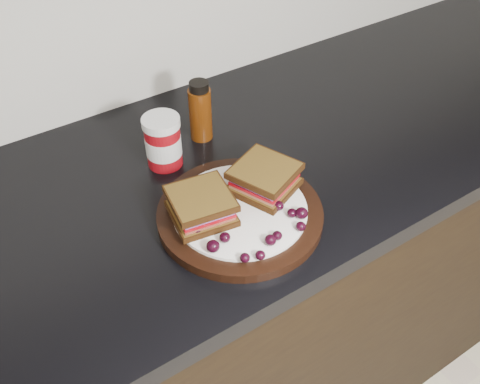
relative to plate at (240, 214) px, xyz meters
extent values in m
cube|color=black|center=(-0.25, 0.13, -0.48)|extent=(3.96, 0.58, 0.86)
cube|color=black|center=(-0.25, 0.13, -0.03)|extent=(3.98, 0.60, 0.04)
cylinder|color=black|center=(0.00, 0.00, 0.00)|extent=(0.28, 0.28, 0.02)
ellipsoid|color=black|center=(-0.09, -0.06, 0.02)|extent=(0.02, 0.02, 0.02)
ellipsoid|color=black|center=(-0.06, -0.05, 0.02)|extent=(0.02, 0.02, 0.02)
ellipsoid|color=black|center=(-0.06, -0.10, 0.02)|extent=(0.02, 0.02, 0.01)
ellipsoid|color=black|center=(-0.03, -0.11, 0.02)|extent=(0.02, 0.02, 0.01)
ellipsoid|color=black|center=(0.00, -0.09, 0.02)|extent=(0.02, 0.02, 0.02)
ellipsoid|color=black|center=(0.01, -0.09, 0.02)|extent=(0.02, 0.02, 0.02)
ellipsoid|color=black|center=(0.05, -0.09, 0.02)|extent=(0.02, 0.02, 0.02)
ellipsoid|color=black|center=(0.07, -0.07, 0.02)|extent=(0.02, 0.02, 0.02)
ellipsoid|color=black|center=(0.06, -0.06, 0.02)|extent=(0.02, 0.02, 0.02)
ellipsoid|color=black|center=(0.05, -0.04, 0.02)|extent=(0.02, 0.02, 0.02)
ellipsoid|color=black|center=(0.08, -0.01, 0.02)|extent=(0.02, 0.02, 0.02)
ellipsoid|color=black|center=(0.07, 0.02, 0.02)|extent=(0.02, 0.02, 0.02)
ellipsoid|color=black|center=(0.07, 0.04, 0.02)|extent=(0.02, 0.02, 0.01)
ellipsoid|color=black|center=(-0.05, 0.06, 0.02)|extent=(0.02, 0.02, 0.02)
ellipsoid|color=black|center=(-0.06, 0.04, 0.02)|extent=(0.02, 0.02, 0.02)
ellipsoid|color=black|center=(-0.05, 0.02, 0.02)|extent=(0.02, 0.02, 0.02)
ellipsoid|color=black|center=(-0.09, -0.01, 0.02)|extent=(0.02, 0.02, 0.02)
ellipsoid|color=black|center=(-0.06, 0.05, 0.02)|extent=(0.02, 0.02, 0.02)
ellipsoid|color=black|center=(-0.08, 0.03, 0.02)|extent=(0.02, 0.02, 0.02)
ellipsoid|color=black|center=(-0.08, 0.01, 0.02)|extent=(0.02, 0.02, 0.02)
cylinder|color=maroon|center=(-0.04, 0.20, 0.04)|extent=(0.09, 0.09, 0.10)
cylinder|color=#4A2107|center=(0.06, 0.24, 0.05)|extent=(0.06, 0.06, 0.12)
camera|label=1|loc=(-0.35, -0.54, 0.64)|focal=40.00mm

